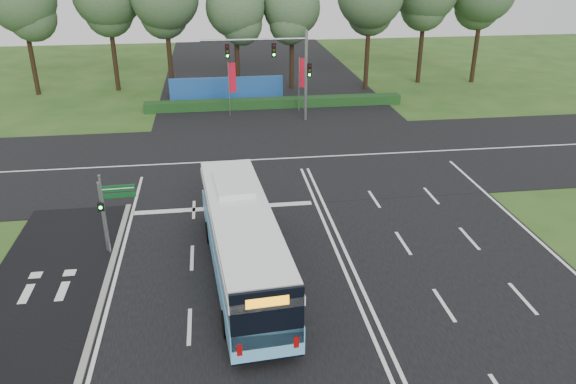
{
  "coord_description": "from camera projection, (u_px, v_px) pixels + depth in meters",
  "views": [
    {
      "loc": [
        -5.27,
        -22.3,
        13.13
      ],
      "look_at": [
        -1.94,
        2.0,
        2.13
      ],
      "focal_mm": 35.0,
      "sensor_mm": 36.0,
      "label": 1
    }
  ],
  "objects": [
    {
      "name": "traffic_light_gantry",
      "position": [
        283.0,
        62.0,
        42.83
      ],
      "size": [
        8.41,
        0.28,
        7.0
      ],
      "color": "gray",
      "rests_on": "ground"
    },
    {
      "name": "road_main",
      "position": [
        335.0,
        248.0,
        26.18
      ],
      "size": [
        20.0,
        120.0,
        0.04
      ],
      "primitive_type": "cube",
      "color": "black",
      "rests_on": "ground"
    },
    {
      "name": "banner_flag_left",
      "position": [
        231.0,
        81.0,
        44.87
      ],
      "size": [
        0.63,
        0.25,
        4.43
      ],
      "rotation": [
        0.0,
        0.0,
        0.32
      ],
      "color": "gray",
      "rests_on": "ground"
    },
    {
      "name": "banner_flag_mid",
      "position": [
        302.0,
        76.0,
        46.25
      ],
      "size": [
        0.67,
        0.11,
        4.51
      ],
      "rotation": [
        0.0,
        0.0,
        -0.08
      ],
      "color": "gray",
      "rests_on": "ground"
    },
    {
      "name": "city_bus",
      "position": [
        242.0,
        242.0,
        23.29
      ],
      "size": [
        3.38,
        12.04,
        3.41
      ],
      "rotation": [
        0.0,
        0.0,
        0.08
      ],
      "color": "#67B9EF",
      "rests_on": "ground"
    },
    {
      "name": "kerb_strip",
      "position": [
        101.0,
        302.0,
        22.2
      ],
      "size": [
        0.25,
        18.0,
        0.12
      ],
      "primitive_type": "cube",
      "color": "gray",
      "rests_on": "ground"
    },
    {
      "name": "bike_path",
      "position": [
        38.0,
        308.0,
        21.91
      ],
      "size": [
        5.0,
        18.0,
        0.06
      ],
      "primitive_type": "cube",
      "color": "black",
      "rests_on": "ground"
    },
    {
      "name": "blue_hoarding",
      "position": [
        227.0,
        90.0,
        49.65
      ],
      "size": [
        10.0,
        0.3,
        2.2
      ],
      "primitive_type": "cube",
      "color": "#1B4C96",
      "rests_on": "ground"
    },
    {
      "name": "street_sign",
      "position": [
        111.0,
        204.0,
        24.87
      ],
      "size": [
        1.51,
        0.16,
        3.88
      ],
      "rotation": [
        0.0,
        0.0,
        0.05
      ],
      "color": "gray",
      "rests_on": "ground"
    },
    {
      "name": "road_cross",
      "position": [
        297.0,
        158.0,
        37.02
      ],
      "size": [
        120.0,
        14.0,
        0.05
      ],
      "primitive_type": "cube",
      "color": "black",
      "rests_on": "ground"
    },
    {
      "name": "hedge",
      "position": [
        275.0,
        103.0,
        48.17
      ],
      "size": [
        22.0,
        1.2,
        0.8
      ],
      "primitive_type": "cube",
      "color": "#143915",
      "rests_on": "ground"
    },
    {
      "name": "ground",
      "position": [
        335.0,
        249.0,
        26.18
      ],
      "size": [
        120.0,
        120.0,
        0.0
      ],
      "primitive_type": "plane",
      "color": "#264C19",
      "rests_on": "ground"
    },
    {
      "name": "pedestrian_signal",
      "position": [
        103.0,
        215.0,
        25.13
      ],
      "size": [
        0.29,
        0.42,
        3.48
      ],
      "rotation": [
        0.0,
        0.0,
        0.09
      ],
      "color": "gray",
      "rests_on": "ground"
    }
  ]
}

